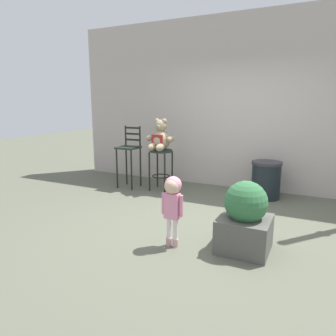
{
  "coord_description": "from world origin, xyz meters",
  "views": [
    {
      "loc": [
        1.43,
        -3.89,
        1.66
      ],
      "look_at": [
        -0.64,
        0.35,
        0.67
      ],
      "focal_mm": 33.39,
      "sensor_mm": 36.0,
      "label": 1
    }
  ],
  "objects": [
    {
      "name": "child_walking",
      "position": [
        -0.03,
        -0.79,
        0.61
      ],
      "size": [
        0.27,
        0.21,
        0.84
      ],
      "rotation": [
        0.0,
        0.0,
        2.98
      ],
      "color": "#C39493",
      "rests_on": "ground_plane"
    },
    {
      "name": "ground_plane",
      "position": [
        0.0,
        0.0,
        0.0
      ],
      "size": [
        24.0,
        24.0,
        0.0
      ],
      "primitive_type": "plane",
      "color": "#585B4B"
    },
    {
      "name": "bar_chair_empty",
      "position": [
        -1.92,
        1.24,
        0.71
      ],
      "size": [
        0.39,
        0.39,
        1.21
      ],
      "color": "#1D2923",
      "rests_on": "ground_plane"
    },
    {
      "name": "bar_stool_with_teddy",
      "position": [
        -1.25,
        1.31,
        0.57
      ],
      "size": [
        0.43,
        0.43,
        0.79
      ],
      "color": "#1D2923",
      "rests_on": "ground_plane"
    },
    {
      "name": "planter_with_shrub",
      "position": [
        0.75,
        -0.52,
        0.37
      ],
      "size": [
        0.57,
        0.57,
        0.81
      ],
      "color": "#52534C",
      "rests_on": "ground_plane"
    },
    {
      "name": "teddy_bear",
      "position": [
        -1.25,
        1.28,
        1.0
      ],
      "size": [
        0.56,
        0.5,
        0.59
      ],
      "color": "tan",
      "rests_on": "bar_stool_with_teddy"
    },
    {
      "name": "trash_bin",
      "position": [
        0.64,
        1.65,
        0.33
      ],
      "size": [
        0.52,
        0.52,
        0.66
      ],
      "color": "black",
      "rests_on": "ground_plane"
    },
    {
      "name": "building_wall",
      "position": [
        0.0,
        2.26,
        1.64
      ],
      "size": [
        7.05,
        0.3,
        3.28
      ],
      "primitive_type": "cube",
      "color": "#B4A8A0",
      "rests_on": "ground_plane"
    }
  ]
}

